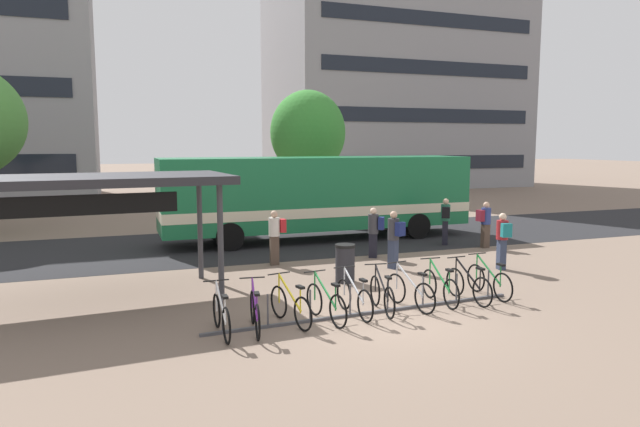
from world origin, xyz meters
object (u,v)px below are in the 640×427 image
(parked_bicycle_green_7, at_px, (440,287))
(commuter_maroon_pack_5, at_px, (485,221))
(parked_bicycle_white_0, at_px, (221,316))
(parked_bicycle_black_8, at_px, (468,286))
(parked_bicycle_green_3, at_px, (326,304))
(commuter_teal_pack_2, at_px, (503,237))
(transit_shelter, at_px, (88,184))
(commuter_navy_pack_0, at_px, (394,236))
(parked_bicycle_purple_1, at_px, (255,313))
(street_tree_0, at_px, (308,133))
(parked_bicycle_green_9, at_px, (489,281))
(parked_bicycle_black_5, at_px, (382,295))
(parked_bicycle_yellow_2, at_px, (290,306))
(parked_bicycle_silver_4, at_px, (354,298))
(commuter_navy_pack_4, at_px, (374,229))
(city_bus, at_px, (320,194))
(commuter_red_pack_1, at_px, (275,234))
(commuter_black_pack_3, at_px, (445,218))
(trash_bin, at_px, (345,263))
(parked_bicycle_silver_6, at_px, (410,292))

(parked_bicycle_green_7, xyz_separation_m, commuter_maroon_pack_5, (5.36, 5.59, 0.57))
(parked_bicycle_white_0, height_order, commuter_maroon_pack_5, commuter_maroon_pack_5)
(parked_bicycle_white_0, xyz_separation_m, parked_bicycle_black_8, (5.91, 0.34, 0.00))
(parked_bicycle_green_3, relative_size, commuter_teal_pack_2, 1.01)
(transit_shelter, height_order, commuter_navy_pack_0, transit_shelter)
(parked_bicycle_purple_1, xyz_separation_m, commuter_maroon_pack_5, (9.89, 6.04, 0.57))
(parked_bicycle_green_7, distance_m, street_tree_0, 17.24)
(parked_bicycle_green_9, xyz_separation_m, transit_shelter, (-9.06, 2.99, 2.40))
(transit_shelter, bearing_deg, commuter_teal_pack_2, -7.02)
(parked_bicycle_black_5, bearing_deg, transit_shelter, 70.37)
(parked_bicycle_yellow_2, height_order, parked_bicycle_green_9, same)
(parked_bicycle_white_0, relative_size, parked_bicycle_silver_4, 1.00)
(commuter_navy_pack_0, xyz_separation_m, commuter_navy_pack_4, (0.17, 1.70, -0.05))
(city_bus, xyz_separation_m, parked_bicycle_black_5, (-2.03, -9.47, -1.39))
(city_bus, relative_size, parked_bicycle_white_0, 6.98)
(parked_bicycle_black_5, distance_m, commuter_teal_pack_2, 5.87)
(parked_bicycle_black_5, height_order, commuter_red_pack_1, commuter_red_pack_1)
(commuter_black_pack_3, relative_size, street_tree_0, 0.27)
(city_bus, relative_size, trash_bin, 11.69)
(commuter_black_pack_3, bearing_deg, parked_bicycle_silver_4, 166.07)
(parked_bicycle_silver_4, bearing_deg, parked_bicycle_green_3, 99.48)
(parked_bicycle_green_7, distance_m, commuter_red_pack_1, 5.96)
(parked_bicycle_silver_4, distance_m, transit_shelter, 6.71)
(parked_bicycle_silver_4, height_order, commuter_navy_pack_4, commuter_navy_pack_4)
(parked_bicycle_silver_4, height_order, transit_shelter, transit_shelter)
(city_bus, height_order, parked_bicycle_yellow_2, city_bus)
(parked_bicycle_yellow_2, height_order, commuter_navy_pack_4, commuter_navy_pack_4)
(parked_bicycle_silver_6, xyz_separation_m, commuter_red_pack_1, (-1.60, 5.52, 0.59))
(parked_bicycle_white_0, relative_size, parked_bicycle_purple_1, 1.01)
(commuter_navy_pack_4, bearing_deg, parked_bicycle_purple_1, 79.76)
(parked_bicycle_purple_1, distance_m, parked_bicycle_yellow_2, 0.82)
(parked_bicycle_yellow_2, xyz_separation_m, parked_bicycle_green_3, (0.75, -0.08, 0.00))
(parked_bicycle_green_9, height_order, commuter_navy_pack_4, commuter_navy_pack_4)
(parked_bicycle_black_8, relative_size, parked_bicycle_green_9, 1.00)
(commuter_teal_pack_2, bearing_deg, commuter_black_pack_3, 3.26)
(parked_bicycle_green_9, relative_size, commuter_black_pack_3, 1.00)
(parked_bicycle_black_5, distance_m, trash_bin, 2.84)
(commuter_red_pack_1, relative_size, street_tree_0, 0.26)
(commuter_maroon_pack_5, bearing_deg, parked_bicycle_black_5, -145.27)
(parked_bicycle_green_9, relative_size, commuter_navy_pack_4, 1.05)
(parked_bicycle_green_7, relative_size, commuter_black_pack_3, 1.00)
(parked_bicycle_black_5, bearing_deg, commuter_black_pack_3, -32.95)
(parked_bicycle_black_5, relative_size, parked_bicycle_green_9, 0.99)
(parked_bicycle_silver_6, xyz_separation_m, commuter_navy_pack_4, (1.73, 5.48, 0.56))
(parked_bicycle_yellow_2, bearing_deg, parked_bicycle_black_8, -99.92)
(parked_bicycle_purple_1, height_order, parked_bicycle_silver_4, same)
(transit_shelter, bearing_deg, parked_bicycle_silver_6, -29.15)
(parked_bicycle_green_7, relative_size, commuter_maroon_pack_5, 1.04)
(parked_bicycle_green_7, bearing_deg, commuter_navy_pack_0, -8.36)
(parked_bicycle_silver_6, xyz_separation_m, trash_bin, (-0.42, 2.80, 0.13))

